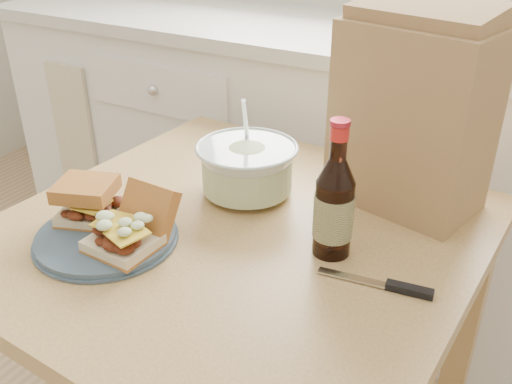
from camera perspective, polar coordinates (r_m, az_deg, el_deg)
The scene contains 9 objects.
cabinet_run at distance 1.98m, azimuth 7.66°, elevation 2.57°, with size 2.50×0.64×0.94m.
dining_table at distance 1.18m, azimuth -1.87°, elevation -8.10°, with size 0.93×0.93×0.73m.
plate at distance 1.11m, azimuth -14.75°, elevation -4.38°, with size 0.26×0.26×0.02m, color #3B4E5F.
sandwich_left at distance 1.14m, azimuth -16.51°, elevation -0.78°, with size 0.13×0.13×0.08m.
sandwich_right at distance 1.05m, azimuth -12.38°, elevation -3.41°, with size 0.12×0.16×0.10m.
coleslaw_bowl at distance 1.21m, azimuth -0.90°, elevation 2.18°, with size 0.22×0.22×0.22m.
beer_bottle at distance 1.00m, azimuth 7.81°, elevation -1.38°, with size 0.07×0.07×0.26m.
knife at distance 0.98m, azimuth 13.68°, elevation -9.17°, with size 0.19×0.04×0.01m.
paper_bag at distance 1.17m, azimuth 15.42°, elevation 7.15°, with size 0.28×0.19×0.37m, color #A97E51.
Camera 1 is at (0.66, 0.05, 1.33)m, focal length 40.00 mm.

